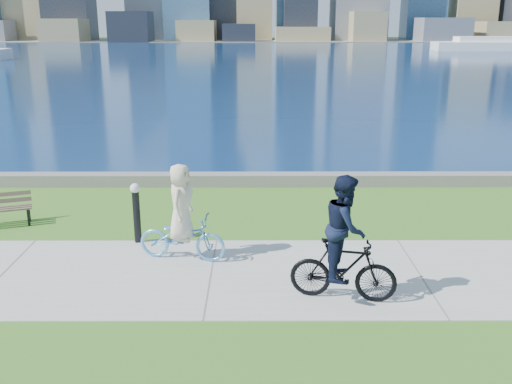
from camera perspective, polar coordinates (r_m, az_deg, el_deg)
ground at (r=11.05m, az=-4.54°, el=-8.31°), size 320.00×320.00×0.00m
concrete_path at (r=11.05m, az=-4.54°, el=-8.27°), size 80.00×3.50×0.02m
seawall at (r=16.81m, az=-3.02°, el=1.26°), size 90.00×0.50×0.35m
bay_water at (r=82.11m, az=-0.77°, el=13.60°), size 320.00×131.00×0.01m
far_shore at (r=140.05m, az=-0.52°, el=14.98°), size 320.00×30.00×0.12m
ferry_far at (r=99.19m, az=21.87°, el=13.51°), size 15.74×4.50×2.14m
bollard_lamp at (r=12.56m, az=-11.88°, el=-1.68°), size 0.22×0.22×1.35m
cyclist_woman at (r=11.51m, az=-7.44°, el=-3.26°), size 0.96×1.88×1.99m
cyclist_man at (r=9.84m, az=8.81°, el=-5.65°), size 0.90×1.90×2.24m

